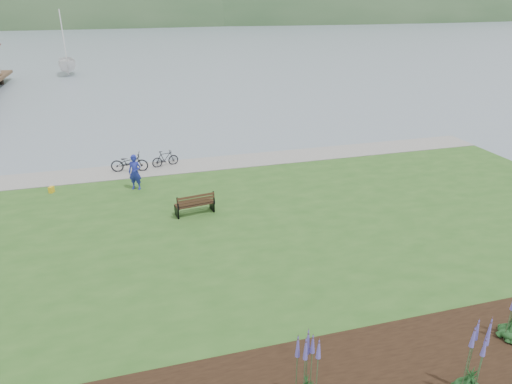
# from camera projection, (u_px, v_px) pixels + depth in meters

# --- Properties ---
(ground) EXTENTS (600.00, 600.00, 0.00)m
(ground) POSITION_uv_depth(u_px,v_px,m) (226.00, 228.00, 18.94)
(ground) COLOR slate
(ground) RESTS_ON ground
(lawn) EXTENTS (34.00, 20.00, 0.40)m
(lawn) POSITION_uv_depth(u_px,v_px,m) (238.00, 247.00, 17.09)
(lawn) COLOR #29531D
(lawn) RESTS_ON ground
(shoreline_path) EXTENTS (34.00, 2.20, 0.03)m
(shoreline_path) POSITION_uv_depth(u_px,v_px,m) (199.00, 165.00, 24.88)
(shoreline_path) COLOR gray
(shoreline_path) RESTS_ON lawn
(garden_bed) EXTENTS (24.00, 4.40, 0.04)m
(garden_bed) POSITION_uv_depth(u_px,v_px,m) (437.00, 381.00, 10.85)
(garden_bed) COLOR black
(garden_bed) RESTS_ON lawn
(far_hillside) EXTENTS (580.00, 80.00, 38.00)m
(far_hillside) POSITION_uv_depth(u_px,v_px,m) (182.00, 22.00, 174.34)
(far_hillside) COLOR #2E4F2C
(far_hillside) RESTS_ON ground
(park_bench) EXTENTS (1.68, 0.88, 0.99)m
(park_bench) POSITION_uv_depth(u_px,v_px,m) (195.00, 204.00, 19.05)
(park_bench) COLOR #301E12
(park_bench) RESTS_ON lawn
(person) EXTENTS (0.86, 0.75, 1.99)m
(person) POSITION_uv_depth(u_px,v_px,m) (135.00, 169.00, 21.40)
(person) COLOR navy
(person) RESTS_ON lawn
(bicycle_a) EXTENTS (0.98, 2.01, 1.01)m
(bicycle_a) POSITION_uv_depth(u_px,v_px,m) (129.00, 162.00, 23.77)
(bicycle_a) COLOR black
(bicycle_a) RESTS_ON lawn
(bicycle_b) EXTENTS (0.75, 1.53, 0.88)m
(bicycle_b) POSITION_uv_depth(u_px,v_px,m) (165.00, 158.00, 24.54)
(bicycle_b) COLOR black
(bicycle_b) RESTS_ON lawn
(sailboat) EXTENTS (9.98, 10.13, 24.12)m
(sailboat) POSITION_uv_depth(u_px,v_px,m) (69.00, 75.00, 56.41)
(sailboat) COLOR silver
(sailboat) RESTS_ON ground
(pannier) EXTENTS (0.27, 0.32, 0.29)m
(pannier) POSITION_uv_depth(u_px,v_px,m) (51.00, 190.00, 21.34)
(pannier) COLOR gold
(pannier) RESTS_ON lawn
(echium_0) EXTENTS (0.62, 0.62, 2.31)m
(echium_0) POSITION_uv_depth(u_px,v_px,m) (474.00, 361.00, 10.12)
(echium_0) COLOR #143918
(echium_0) RESTS_ON garden_bed
(echium_4) EXTENTS (0.62, 0.62, 2.33)m
(echium_4) POSITION_uv_depth(u_px,v_px,m) (307.00, 367.00, 9.89)
(echium_4) COLOR #143918
(echium_4) RESTS_ON garden_bed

